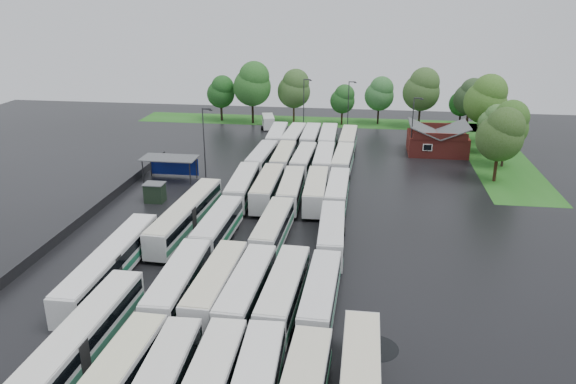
# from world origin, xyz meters

# --- Properties ---
(ground) EXTENTS (160.00, 160.00, 0.00)m
(ground) POSITION_xyz_m (0.00, 0.00, 0.00)
(ground) COLOR black
(ground) RESTS_ON ground
(brick_building) EXTENTS (10.07, 8.60, 5.39)m
(brick_building) POSITION_xyz_m (24.00, 42.77, 1.87)
(brick_building) COLOR maroon
(brick_building) RESTS_ON ground
(wash_shed) EXTENTS (8.20, 4.20, 3.58)m
(wash_shed) POSITION_xyz_m (-17.20, 22.02, 2.99)
(wash_shed) COLOR #2D2D30
(wash_shed) RESTS_ON ground
(utility_hut) EXTENTS (2.70, 2.20, 2.62)m
(utility_hut) POSITION_xyz_m (-16.20, 12.60, 1.32)
(utility_hut) COLOR black
(utility_hut) RESTS_ON ground
(grass_strip_north) EXTENTS (80.00, 10.00, 0.01)m
(grass_strip_north) POSITION_xyz_m (2.00, 64.80, 0.01)
(grass_strip_north) COLOR #24671B
(grass_strip_north) RESTS_ON ground
(grass_strip_east) EXTENTS (10.00, 50.00, 0.01)m
(grass_strip_east) POSITION_xyz_m (34.00, 42.80, 0.01)
(grass_strip_east) COLOR #24671B
(grass_strip_east) RESTS_ON ground
(west_fence) EXTENTS (0.10, 50.00, 1.20)m
(west_fence) POSITION_xyz_m (-22.20, 8.00, 0.60)
(west_fence) COLOR #2D2D30
(west_fence) RESTS_ON ground
(bus_r0c0) EXTENTS (3.09, 12.87, 3.56)m
(bus_r0c0) POSITION_xyz_m (-4.45, -25.86, 1.96)
(bus_r0c0) COLOR silver
(bus_r0c0) RESTS_ON ground
(bus_r1c0) EXTENTS (3.06, 13.08, 3.63)m
(bus_r1c0) POSITION_xyz_m (-4.49, -12.32, 1.99)
(bus_r1c0) COLOR silver
(bus_r1c0) RESTS_ON ground
(bus_r1c1) EXTENTS (3.05, 12.93, 3.58)m
(bus_r1c1) POSITION_xyz_m (-1.09, -12.07, 1.97)
(bus_r1c1) COLOR silver
(bus_r1c1) RESTS_ON ground
(bus_r1c2) EXTENTS (3.20, 12.91, 3.57)m
(bus_r1c2) POSITION_xyz_m (1.80, -12.47, 1.96)
(bus_r1c2) COLOR silver
(bus_r1c2) RESTS_ON ground
(bus_r1c3) EXTENTS (3.20, 13.00, 3.59)m
(bus_r1c3) POSITION_xyz_m (5.08, -12.37, 1.98)
(bus_r1c3) COLOR silver
(bus_r1c3) RESTS_ON ground
(bus_r1c4) EXTENTS (2.90, 12.46, 3.45)m
(bus_r1c4) POSITION_xyz_m (8.31, -12.42, 1.90)
(bus_r1c4) COLOR silver
(bus_r1c4) RESTS_ON ground
(bus_r2c0) EXTENTS (2.98, 12.61, 3.49)m
(bus_r2c0) POSITION_xyz_m (-4.37, 0.95, 1.92)
(bus_r2c0) COLOR silver
(bus_r2c0) RESTS_ON ground
(bus_r2c2) EXTENTS (3.06, 12.71, 3.52)m
(bus_r2c2) POSITION_xyz_m (1.84, 1.23, 1.93)
(bus_r2c2) COLOR silver
(bus_r2c2) RESTS_ON ground
(bus_r2c4) EXTENTS (3.12, 12.72, 3.52)m
(bus_r2c4) POSITION_xyz_m (8.38, 0.86, 1.93)
(bus_r2c4) COLOR silver
(bus_r2c4) RESTS_ON ground
(bus_r3c0) EXTENTS (3.29, 13.03, 3.60)m
(bus_r3c0) POSITION_xyz_m (-4.57, 14.72, 1.98)
(bus_r3c0) COLOR silver
(bus_r3c0) RESTS_ON ground
(bus_r3c1) EXTENTS (2.84, 12.89, 3.58)m
(bus_r3c1) POSITION_xyz_m (-1.16, 14.61, 1.97)
(bus_r3c1) COLOR silver
(bus_r3c1) RESTS_ON ground
(bus_r3c2) EXTENTS (3.03, 12.48, 3.45)m
(bus_r3c2) POSITION_xyz_m (2.07, 14.48, 1.90)
(bus_r3c2) COLOR silver
(bus_r3c2) RESTS_ON ground
(bus_r3c3) EXTENTS (3.03, 12.71, 3.52)m
(bus_r3c3) POSITION_xyz_m (5.38, 14.55, 1.94)
(bus_r3c3) COLOR silver
(bus_r3c3) RESTS_ON ground
(bus_r3c4) EXTENTS (2.70, 12.44, 3.46)m
(bus_r3c4) POSITION_xyz_m (8.23, 14.51, 1.90)
(bus_r3c4) COLOR silver
(bus_r3c4) RESTS_ON ground
(bus_r4c0) EXTENTS (3.08, 12.68, 3.51)m
(bus_r4c0) POSITION_xyz_m (-4.43, 28.18, 1.93)
(bus_r4c0) COLOR silver
(bus_r4c0) RESTS_ON ground
(bus_r4c1) EXTENTS (2.80, 12.45, 3.46)m
(bus_r4c1) POSITION_xyz_m (-1.08, 28.65, 1.90)
(bus_r4c1) COLOR silver
(bus_r4c1) RESTS_ON ground
(bus_r4c2) EXTENTS (2.94, 12.50, 3.46)m
(bus_r4c2) POSITION_xyz_m (2.16, 28.13, 1.91)
(bus_r4c2) COLOR silver
(bus_r4c2) RESTS_ON ground
(bus_r4c3) EXTENTS (2.89, 12.85, 3.57)m
(bus_r4c3) POSITION_xyz_m (5.33, 28.28, 1.96)
(bus_r4c3) COLOR silver
(bus_r4c3) RESTS_ON ground
(bus_r4c4) EXTENTS (3.11, 12.54, 3.47)m
(bus_r4c4) POSITION_xyz_m (8.25, 28.65, 1.91)
(bus_r4c4) COLOR silver
(bus_r4c4) RESTS_ON ground
(bus_r5c0) EXTENTS (3.24, 12.84, 3.55)m
(bus_r5c0) POSITION_xyz_m (-4.21, 41.88, 1.95)
(bus_r5c0) COLOR silver
(bus_r5c0) RESTS_ON ground
(bus_r5c1) EXTENTS (3.17, 12.74, 3.52)m
(bus_r5c1) POSITION_xyz_m (-1.18, 41.93, 1.94)
(bus_r5c1) COLOR silver
(bus_r5c1) RESTS_ON ground
(bus_r5c2) EXTENTS (2.72, 12.59, 3.50)m
(bus_r5c2) POSITION_xyz_m (1.82, 42.23, 1.93)
(bus_r5c2) COLOR silver
(bus_r5c2) RESTS_ON ground
(bus_r5c3) EXTENTS (2.96, 13.08, 3.63)m
(bus_r5c3) POSITION_xyz_m (5.00, 41.68, 2.00)
(bus_r5c3) COLOR silver
(bus_r5c3) RESTS_ON ground
(bus_r5c4) EXTENTS (2.90, 12.42, 3.44)m
(bus_r5c4) POSITION_xyz_m (8.54, 41.80, 1.89)
(bus_r5c4) COLOR silver
(bus_r5c4) RESTS_ON ground
(artic_bus_west_a) EXTENTS (3.07, 19.32, 3.58)m
(artic_bus_west_a) POSITION_xyz_m (-8.98, -22.76, 1.98)
(artic_bus_west_a) COLOR silver
(artic_bus_west_a) RESTS_ON ground
(artic_bus_west_b) EXTENTS (3.64, 19.07, 3.52)m
(artic_bus_west_b) POSITION_xyz_m (-8.98, 3.84, 1.95)
(artic_bus_west_b) COLOR silver
(artic_bus_west_b) RESTS_ON ground
(artic_bus_west_c) EXTENTS (2.83, 18.90, 3.50)m
(artic_bus_west_c) POSITION_xyz_m (-12.38, -9.29, 1.94)
(artic_bus_west_c) COLOR silver
(artic_bus_west_c) RESTS_ON ground
(minibus) EXTENTS (3.59, 6.40, 2.64)m
(minibus) POSITION_xyz_m (-8.58, 57.44, 1.46)
(minibus) COLOR white
(minibus) RESTS_ON ground
(tree_north_0) EXTENTS (6.00, 5.99, 9.92)m
(tree_north_0) POSITION_xyz_m (-19.80, 63.11, 6.38)
(tree_north_0) COLOR black
(tree_north_0) RESTS_ON ground
(tree_north_1) EXTENTS (7.99, 7.99, 13.23)m
(tree_north_1) POSITION_xyz_m (-12.46, 61.35, 8.51)
(tree_north_1) COLOR black
(tree_north_1) RESTS_ON ground
(tree_north_2) EXTENTS (7.01, 7.01, 11.60)m
(tree_north_2) POSITION_xyz_m (-3.80, 62.86, 7.47)
(tree_north_2) COLOR #3B2918
(tree_north_2) RESTS_ON ground
(tree_north_3) EXTENTS (5.19, 5.19, 8.59)m
(tree_north_3) POSITION_xyz_m (6.52, 62.79, 5.53)
(tree_north_3) COLOR black
(tree_north_3) RESTS_ON ground
(tree_north_4) EXTENTS (6.14, 6.14, 10.17)m
(tree_north_4) POSITION_xyz_m (14.15, 64.49, 6.54)
(tree_north_4) COLOR black
(tree_north_4) RESTS_ON ground
(tree_north_5) EXTENTS (7.52, 7.52, 12.46)m
(tree_north_5) POSITION_xyz_m (22.58, 62.31, 8.02)
(tree_north_5) COLOR black
(tree_north_5) RESTS_ON ground
(tree_north_6) EXTENTS (5.13, 5.13, 8.50)m
(tree_north_6) POSITION_xyz_m (30.98, 63.49, 5.47)
(tree_north_6) COLOR black
(tree_north_6) RESTS_ON ground
(tree_east_0) EXTENTS (6.81, 6.81, 11.27)m
(tree_east_0) POSITION_xyz_m (31.12, 27.94, 7.25)
(tree_east_0) COLOR #361E11
(tree_east_0) RESTS_ON ground
(tree_east_1) EXTENTS (6.60, 6.60, 10.93)m
(tree_east_1) POSITION_xyz_m (33.87, 35.92, 7.03)
(tree_east_1) COLOR #35261B
(tree_east_1) RESTS_ON ground
(tree_east_2) EXTENTS (5.26, 5.26, 8.71)m
(tree_east_2) POSITION_xyz_m (33.43, 43.95, 5.60)
(tree_east_2) COLOR black
(tree_east_2) RESTS_ON ground
(tree_east_3) EXTENTS (7.76, 7.76, 12.86)m
(tree_east_3) POSITION_xyz_m (33.20, 51.19, 8.28)
(tree_east_3) COLOR black
(tree_east_3) RESTS_ON ground
(tree_east_4) EXTENTS (6.40, 6.40, 10.60)m
(tree_east_4) POSITION_xyz_m (32.19, 61.66, 6.82)
(tree_east_4) COLOR #372117
(tree_east_4) RESTS_ON ground
(lamp_post_ne) EXTENTS (1.58, 0.31, 10.25)m
(lamp_post_ne) POSITION_xyz_m (19.39, 39.50, 5.95)
(lamp_post_ne) COLOR #2D2D30
(lamp_post_ne) RESTS_ON ground
(lamp_post_nw) EXTENTS (1.64, 0.32, 10.67)m
(lamp_post_nw) POSITION_xyz_m (-12.24, 23.83, 6.19)
(lamp_post_nw) COLOR #2D2D30
(lamp_post_nw) RESTS_ON ground
(lamp_post_back_w) EXTENTS (1.65, 0.32, 10.72)m
(lamp_post_back_w) POSITION_xyz_m (-0.71, 54.42, 6.22)
(lamp_post_back_w) COLOR #2D2D30
(lamp_post_back_w) RESTS_ON ground
(lamp_post_back_e) EXTENTS (1.58, 0.31, 10.24)m
(lamp_post_back_e) POSITION_xyz_m (8.01, 55.86, 5.95)
(lamp_post_back_e) COLOR #2D2D30
(lamp_post_back_e) RESTS_ON ground
(puddle_0) EXTENTS (5.30, 5.30, 0.01)m
(puddle_0) POSITION_xyz_m (-4.72, -18.71, 0.00)
(puddle_0) COLOR black
(puddle_0) RESTS_ON ground
(puddle_2) EXTENTS (4.89, 4.89, 0.01)m
(puddle_2) POSITION_xyz_m (-5.41, 2.51, 0.00)
(puddle_2) COLOR black
(puddle_2) RESTS_ON ground
(puddle_3) EXTENTS (4.83, 4.83, 0.01)m
(puddle_3) POSITION_xyz_m (6.50, -4.09, 0.00)
(puddle_3) COLOR black
(puddle_3) RESTS_ON ground
(puddle_4) EXTENTS (3.68, 3.68, 0.01)m
(puddle_4) POSITION_xyz_m (13.13, -16.71, 0.00)
(puddle_4) COLOR black
(puddle_4) RESTS_ON ground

